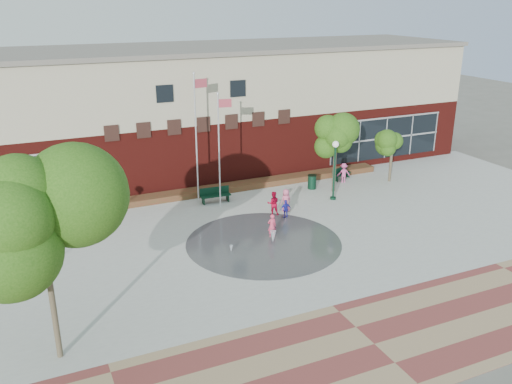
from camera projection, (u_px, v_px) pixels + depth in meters
name	position (u px, v px, depth m)	size (l,w,h in m)	color
ground	(289.00, 266.00, 26.71)	(120.00, 120.00, 0.00)	#666056
plaza_concrete	(256.00, 236.00, 30.14)	(46.00, 18.00, 0.01)	#A8A8A0
paver_band	(374.00, 344.00, 20.71)	(46.00, 6.00, 0.01)	brown
splash_pad	(264.00, 243.00, 29.28)	(8.40, 8.40, 0.01)	#383A3D
library_building	(181.00, 110.00, 40.12)	(44.40, 10.40, 9.20)	#57130F
flower_bed	(210.00, 193.00, 36.65)	(26.00, 1.20, 0.40)	maroon
flagpole_left	(197.00, 131.00, 34.02)	(0.96, 0.24, 8.27)	silver
flagpole_right	(220.00, 145.00, 32.98)	(0.88, 0.26, 7.25)	silver
lamp_left	(26.00, 227.00, 24.89)	(0.43, 0.43, 4.10)	black
lamp_right	(335.00, 164.00, 34.75)	(0.42, 0.42, 3.95)	black
bench_left	(93.00, 227.00, 30.67)	(1.63, 1.07, 0.80)	black
bench_mid	(215.00, 198.00, 34.94)	(2.00, 0.66, 0.99)	black
bench_right	(341.00, 176.00, 39.43)	(1.74, 1.02, 0.85)	black
trash_can	(312.00, 182.00, 37.38)	(0.61, 0.61, 1.01)	black
tree_big_left	(40.00, 214.00, 18.09)	(4.96, 4.96, 7.94)	#463C2C
tree_mid	(336.00, 138.00, 35.80)	(3.07, 3.07, 5.18)	#463C2C
tree_small_right	(392.00, 145.00, 38.16)	(2.17, 2.17, 3.71)	#463C2C
water_jet_a	(273.00, 243.00, 29.27)	(0.34, 0.34, 0.66)	white
water_jet_b	(231.00, 253.00, 28.12)	(0.18, 0.18, 0.40)	white
child_splash	(272.00, 226.00, 29.74)	(0.50, 0.33, 1.37)	#E73F62
adult_red	(273.00, 203.00, 32.78)	(0.74, 0.57, 1.51)	#AA0827
adult_pink	(286.00, 200.00, 33.34)	(0.71, 0.46, 1.45)	#E05F84
child_blue	(286.00, 209.00, 32.36)	(0.68, 0.28, 1.17)	#2626A5
person_bench	(344.00, 173.00, 38.61)	(0.92, 0.53, 1.43)	#D54D8F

